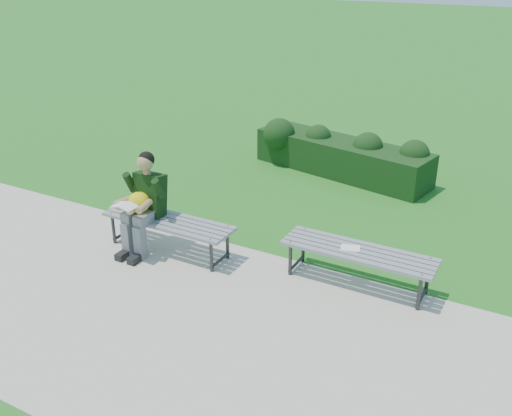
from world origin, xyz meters
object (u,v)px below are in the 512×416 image
Objects in this scene: hedge at (340,153)px; bench_right at (358,254)px; seated_boy at (143,200)px; paper_sheet at (350,248)px; bench_left at (168,223)px.

hedge is 1.85× the size of bench_right.
bench_right is at bearing 10.24° from seated_boy.
seated_boy is 2.70m from paper_sheet.
bench_left is 1.37× the size of seated_boy.
bench_right is 7.01× the size of paper_sheet.
bench_right is at bearing 0.00° from paper_sheet.
bench_left is 7.01× the size of paper_sheet.
bench_right is 0.12m from paper_sheet.
bench_left and bench_right have the same top height.
bench_right is 1.37× the size of seated_boy.
seated_boy is 5.12× the size of paper_sheet.
seated_boy is at bearing -161.67° from bench_left.
hedge reaches higher than paper_sheet.
bench_left is at bearing -170.40° from paper_sheet.
bench_right is at bearing -65.76° from hedge.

